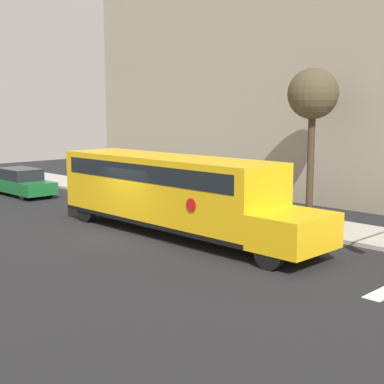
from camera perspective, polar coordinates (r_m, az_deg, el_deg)
name	(u,v)px	position (r m, az deg, el deg)	size (l,w,h in m)	color
ground_plane	(115,236)	(20.41, -8.17, -4.62)	(60.00, 60.00, 0.00)	black
sidewalk_strip	(230,211)	(24.69, 4.10, -2.06)	(44.00, 3.00, 0.15)	#B2ADA3
building_backdrop	(314,79)	(29.49, 12.84, 11.70)	(32.00, 4.00, 12.66)	#9E937F
school_bus	(172,190)	(20.21, -2.19, 0.26)	(11.93, 2.57, 2.95)	yellow
parked_car	(22,182)	(31.12, -17.71, 1.01)	(4.64, 1.75, 1.50)	#196B2D
tree_near_sidewalk	(313,97)	(24.60, 12.76, 9.90)	(2.26, 2.26, 6.53)	#423323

